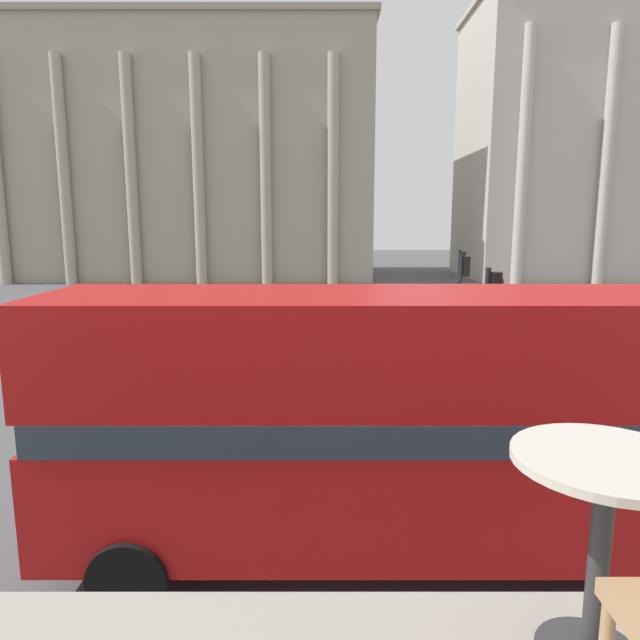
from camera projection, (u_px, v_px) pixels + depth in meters
double_decker_bus at (431, 418)px, 8.32m from camera, size 11.06×2.63×4.16m
cafe_dining_table at (603, 513)px, 1.85m from camera, size 0.60×0.60×0.73m
plaza_building_left at (187, 159)px, 53.12m from camera, size 34.26×16.51×21.63m
plaza_building_right at (608, 144)px, 51.10m from camera, size 25.29×13.90×23.93m
traffic_light_near at (489, 334)px, 12.59m from camera, size 0.42×0.24×4.17m
traffic_light_mid at (463, 293)px, 20.35m from camera, size 0.42×0.24×4.02m
traffic_light_far at (460, 278)px, 26.46m from camera, size 0.42×0.24×3.85m
pedestrian_red at (500, 300)px, 29.81m from camera, size 0.32×0.32×1.81m
pedestrian_olive at (348, 321)px, 24.09m from camera, size 0.32×0.32×1.67m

